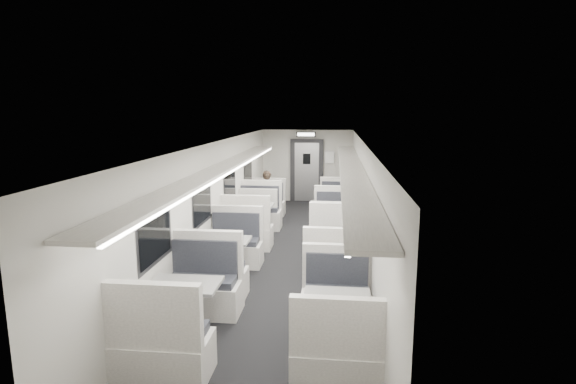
% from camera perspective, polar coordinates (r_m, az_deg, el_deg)
% --- Properties ---
extents(room, '(3.24, 12.24, 2.64)m').
position_cam_1_polar(room, '(9.15, 0.00, -1.20)').
color(room, black).
rests_on(room, ground).
extents(booth_left_a, '(0.98, 1.99, 1.06)m').
position_cam_1_polar(booth_left_a, '(12.48, -3.06, -2.07)').
color(booth_left_a, white).
rests_on(booth_left_a, room).
extents(booth_left_b, '(1.14, 2.31, 1.24)m').
position_cam_1_polar(booth_left_b, '(10.88, -4.44, -3.63)').
color(booth_left_b, white).
rests_on(booth_left_b, room).
extents(booth_left_c, '(1.07, 2.16, 1.16)m').
position_cam_1_polar(booth_left_c, '(8.28, -7.96, -8.39)').
color(booth_left_c, white).
rests_on(booth_left_c, room).
extents(booth_left_d, '(1.13, 2.30, 1.23)m').
position_cam_1_polar(booth_left_d, '(6.30, -12.96, -14.51)').
color(booth_left_d, white).
rests_on(booth_left_d, room).
extents(booth_right_a, '(0.99, 2.01, 1.07)m').
position_cam_1_polar(booth_right_a, '(12.64, 6.17, -1.93)').
color(booth_right_a, white).
rests_on(booth_right_a, room).
extents(booth_right_b, '(1.11, 2.26, 1.21)m').
position_cam_1_polar(booth_right_b, '(10.21, 6.18, -4.63)').
color(booth_right_b, white).
rests_on(booth_right_b, room).
extents(booth_right_c, '(1.10, 2.22, 1.19)m').
position_cam_1_polar(booth_right_c, '(8.41, 6.18, -7.97)').
color(booth_right_c, white).
rests_on(booth_right_c, room).
extents(booth_right_d, '(1.02, 2.07, 1.10)m').
position_cam_1_polar(booth_right_d, '(6.01, 6.18, -15.98)').
color(booth_right_d, white).
rests_on(booth_right_d, room).
extents(passenger, '(0.51, 0.34, 1.41)m').
position_cam_1_polar(passenger, '(12.37, -2.65, -0.52)').
color(passenger, black).
rests_on(passenger, room).
extents(window_a, '(0.02, 1.18, 0.84)m').
position_cam_1_polar(window_a, '(12.67, -5.08, 2.66)').
color(window_a, black).
rests_on(window_a, room).
extents(window_b, '(0.02, 1.18, 0.84)m').
position_cam_1_polar(window_b, '(10.54, -7.38, 1.07)').
color(window_b, black).
rests_on(window_b, room).
extents(window_c, '(0.02, 1.18, 0.84)m').
position_cam_1_polar(window_c, '(8.45, -10.81, -1.32)').
color(window_c, black).
rests_on(window_c, room).
extents(window_d, '(0.02, 1.18, 0.84)m').
position_cam_1_polar(window_d, '(6.44, -16.48, -5.22)').
color(window_d, black).
rests_on(window_d, room).
extents(luggage_rack_left, '(0.46, 10.40, 0.09)m').
position_cam_1_polar(luggage_rack_left, '(8.96, -8.15, 3.09)').
color(luggage_rack_left, white).
rests_on(luggage_rack_left, room).
extents(luggage_rack_right, '(0.46, 10.40, 0.09)m').
position_cam_1_polar(luggage_rack_right, '(8.69, 7.98, 2.87)').
color(luggage_rack_right, white).
rests_on(luggage_rack_right, room).
extents(vestibule_door, '(1.10, 0.13, 2.10)m').
position_cam_1_polar(vestibule_door, '(15.01, 2.40, 2.69)').
color(vestibule_door, black).
rests_on(vestibule_door, room).
extents(exit_sign, '(0.62, 0.12, 0.16)m').
position_cam_1_polar(exit_sign, '(14.41, 2.31, 7.33)').
color(exit_sign, black).
rests_on(exit_sign, room).
extents(wall_notice, '(0.32, 0.02, 0.40)m').
position_cam_1_polar(wall_notice, '(14.92, 5.29, 4.39)').
color(wall_notice, silver).
rests_on(wall_notice, room).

